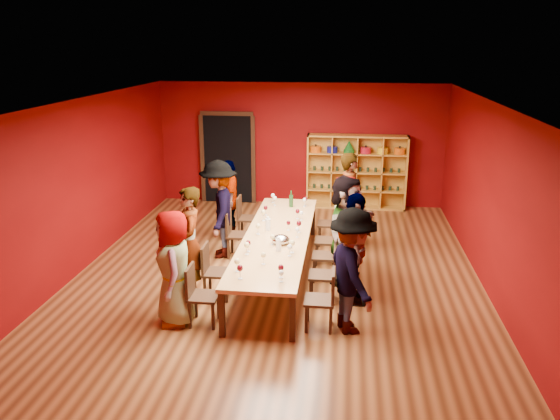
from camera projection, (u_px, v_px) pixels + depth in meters
The scene contains 49 objects.
room_shell at pixel (277, 193), 9.17m from camera, with size 7.10×9.10×3.04m.
tasting_table at pixel (277, 238), 9.41m from camera, with size 1.10×4.50×0.75m.
doorway at pixel (228, 158), 13.70m from camera, with size 1.40×0.17×2.30m.
shelving_unit at pixel (356, 168), 13.25m from camera, with size 2.40×0.40×1.80m.
chair_person_left_0 at pixel (198, 292), 7.84m from camera, with size 0.42×0.42×0.89m.
person_left_0 at pixel (174, 268), 7.77m from camera, with size 0.83×0.45×1.70m, color #5076A6.
chair_person_left_1 at pixel (212, 268), 8.64m from camera, with size 0.42×0.42×0.89m.
person_left_1 at pixel (189, 243), 8.56m from camera, with size 0.66×0.48×1.81m, color #6095C7.
chair_person_left_3 at pixel (235, 232), 10.31m from camera, with size 0.42×0.42×0.89m.
person_left_3 at pixel (219, 209), 10.21m from camera, with size 1.20×0.50×1.86m, color #5A7FBA.
chair_person_left_4 at pixel (244, 215), 11.28m from camera, with size 0.42×0.42×0.89m.
person_left_4 at pixel (229, 199), 11.21m from camera, with size 0.97×0.44×1.65m, color #527AAA.
chair_person_right_0 at pixel (325, 296), 7.70m from camera, with size 0.42×0.42×0.89m.
person_right_0 at pixel (352, 271), 7.54m from camera, with size 1.16×0.48×1.80m, color #5E8CC1.
chair_person_right_1 at pixel (327, 272), 8.52m from camera, with size 0.42×0.42×0.89m.
person_right_1 at pixel (354, 249), 8.36m from camera, with size 1.04×0.48×1.78m, color #4C4C51.
chair_person_right_2 at pixel (329, 253), 9.29m from camera, with size 0.42×0.42×0.89m.
person_right_2 at pixel (346, 229), 9.13m from camera, with size 1.73×0.50×1.86m, color silver.
chair_person_right_3 at pixel (331, 238), 10.00m from camera, with size 0.42×0.42×0.89m.
person_right_3 at pixel (345, 221), 9.87m from camera, with size 0.82×0.45×1.67m, color #141938.
chair_person_right_4 at pixel (332, 221), 10.92m from camera, with size 0.42×0.42×0.89m.
person_right_4 at pixel (350, 200), 10.75m from camera, with size 0.69×0.50×1.89m, color #5A82BA.
wine_glass_0 at pixel (298, 212), 10.20m from camera, with size 0.08×0.08×0.19m.
wine_glass_1 at pixel (266, 208), 10.41m from camera, with size 0.08×0.08×0.19m.
wine_glass_2 at pixel (263, 213), 10.09m from camera, with size 0.09×0.09×0.21m.
wine_glass_3 at pixel (273, 196), 11.23m from camera, with size 0.08×0.08×0.20m.
wine_glass_4 at pixel (247, 246), 8.48m from camera, with size 0.08×0.08×0.21m.
wine_glass_5 at pixel (281, 268), 7.64m from camera, with size 0.08×0.08×0.21m.
wine_glass_6 at pixel (237, 262), 7.85m from camera, with size 0.08×0.08×0.21m.
wine_glass_7 at pixel (272, 237), 8.90m from camera, with size 0.07×0.07×0.18m.
wine_glass_8 at pixel (248, 243), 8.60m from camera, with size 0.08×0.08×0.19m.
wine_glass_9 at pixel (288, 223), 9.58m from camera, with size 0.07×0.07×0.18m.
wine_glass_10 at pixel (304, 200), 10.95m from camera, with size 0.07×0.07×0.18m.
wine_glass_11 at pixel (290, 248), 8.43m from camera, with size 0.08×0.08×0.20m.
wine_glass_12 at pixel (297, 230), 9.23m from camera, with size 0.07×0.07×0.18m.
wine_glass_13 at pixel (299, 224), 9.47m from camera, with size 0.09×0.09×0.22m.
wine_glass_14 at pixel (275, 199), 11.04m from camera, with size 0.08×0.08×0.20m.
wine_glass_15 at pixel (240, 269), 7.61m from camera, with size 0.09×0.09×0.21m.
wine_glass_16 at pixel (281, 273), 7.52m from camera, with size 0.07×0.07×0.18m.
wine_glass_17 at pixel (292, 244), 8.55m from camera, with size 0.09×0.09×0.21m.
wine_glass_18 at pixel (258, 227), 9.40m from camera, with size 0.07×0.07×0.18m.
wine_glass_19 at pixel (258, 226), 9.37m from camera, with size 0.08×0.08×0.20m.
wine_glass_20 at pixel (301, 214), 10.11m from camera, with size 0.07×0.07×0.18m.
wine_glass_21 at pixel (306, 199), 11.02m from camera, with size 0.08×0.08×0.19m.
wine_glass_22 at pixel (263, 256), 8.11m from camera, with size 0.08×0.08×0.20m.
spittoon_bowl at pixel (281, 240), 8.96m from camera, with size 0.30×0.30×0.16m, color #B6B8BD.
carafe_a at pixel (268, 224), 9.60m from camera, with size 0.12×0.12×0.25m.
carafe_b at pixel (279, 245), 8.66m from camera, with size 0.11×0.11×0.23m.
wine_bottle at pixel (291, 201), 10.94m from camera, with size 0.09×0.09×0.34m.
Camera 1 is at (1.13, -8.77, 3.95)m, focal length 35.00 mm.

